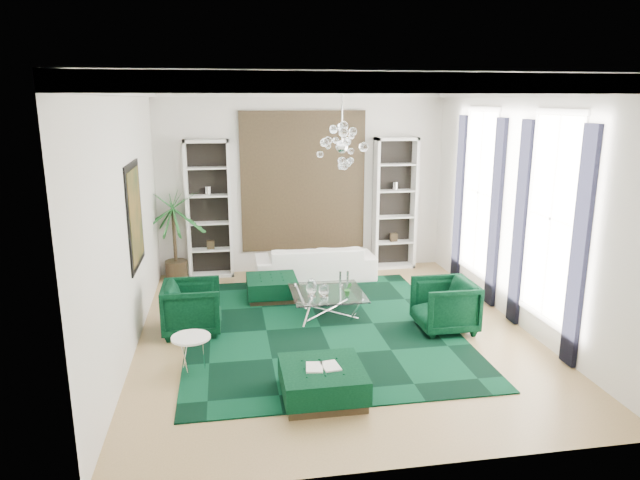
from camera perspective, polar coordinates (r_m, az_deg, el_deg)
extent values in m
cube|color=tan|center=(9.13, 1.42, -9.17)|extent=(6.00, 7.00, 0.02)
cube|color=white|center=(8.41, 1.58, 15.55)|extent=(6.00, 7.00, 0.02)
cube|color=silver|center=(11.98, -1.73, 5.89)|extent=(6.00, 0.02, 3.80)
cube|color=silver|center=(5.27, 8.82, -4.67)|extent=(6.00, 0.02, 3.80)
cube|color=silver|center=(8.53, -18.80, 1.88)|extent=(0.02, 7.00, 3.80)
cube|color=silver|center=(9.60, 19.45, 3.10)|extent=(0.02, 7.00, 3.80)
cylinder|color=white|center=(8.70, 1.18, 15.24)|extent=(0.90, 0.90, 0.05)
cube|color=black|center=(11.93, -1.70, 5.85)|extent=(2.50, 0.06, 2.80)
cube|color=black|center=(9.11, -17.95, 2.36)|extent=(0.04, 1.30, 1.60)
cube|color=white|center=(8.83, 22.11, 1.99)|extent=(0.03, 1.10, 2.90)
cube|color=black|center=(8.22, 24.54, -0.85)|extent=(0.07, 0.30, 3.25)
cube|color=black|center=(9.52, 19.38, 1.48)|extent=(0.07, 0.30, 3.25)
cube|color=white|center=(10.91, 15.60, 4.59)|extent=(0.03, 1.10, 2.90)
cube|color=black|center=(10.24, 17.15, 2.49)|extent=(0.07, 0.30, 3.25)
cube|color=black|center=(11.63, 13.75, 4.01)|extent=(0.07, 0.30, 3.25)
cube|color=black|center=(9.25, 0.05, -8.72)|extent=(4.20, 5.00, 0.02)
imported|color=white|center=(11.58, -0.50, -2.25)|extent=(2.39, 0.94, 0.70)
imported|color=black|center=(9.17, -12.65, -6.60)|extent=(0.89, 0.87, 0.81)
imported|color=black|center=(9.26, 12.35, -6.40)|extent=(0.89, 0.87, 0.81)
cube|color=black|center=(10.53, -4.84, -4.80)|extent=(0.90, 0.90, 0.40)
cube|color=black|center=(7.18, 0.25, -14.06)|extent=(1.00, 1.00, 0.40)
cube|color=white|center=(7.08, 0.25, -12.52)|extent=(0.42, 0.28, 0.03)
cylinder|color=white|center=(7.94, -12.70, -11.14)|extent=(0.52, 0.52, 0.50)
imported|color=#206528|center=(9.41, 2.82, -4.93)|extent=(0.13, 0.11, 0.24)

